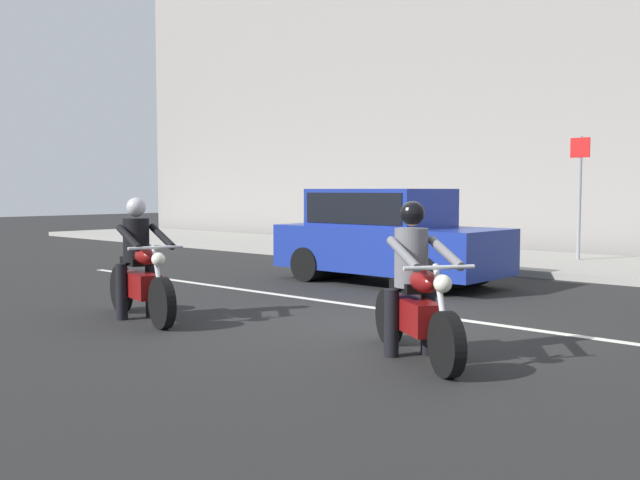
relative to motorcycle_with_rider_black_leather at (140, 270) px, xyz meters
The scene contains 7 objects.
ground_plane 3.21m from the motorcycle_with_rider_black_leather, 37.16° to the left, with size 80.00×80.00×0.00m, color black.
sidewalk_slab 10.23m from the motorcycle_with_rider_black_leather, 75.80° to the left, with size 40.00×4.40×0.14m, color #99968E.
lane_marking_stripe 4.36m from the motorcycle_with_rider_black_leather, 40.41° to the left, with size 18.00×0.14×0.01m, color silver.
motorcycle_with_rider_black_leather is the anchor object (origin of this frame).
motorcycle_with_rider_gray 3.97m from the motorcycle_with_rider_black_leather, ahead, with size 1.84×1.26×1.59m.
parked_sedan_cobalt_blue 5.16m from the motorcycle_with_rider_black_leather, 88.56° to the left, with size 4.23×1.82×1.72m.
street_sign_post 10.63m from the motorcycle_with_rider_black_leather, 81.79° to the left, with size 0.44×0.08×2.75m.
Camera 1 is at (5.53, -7.24, 1.69)m, focal length 40.45 mm.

